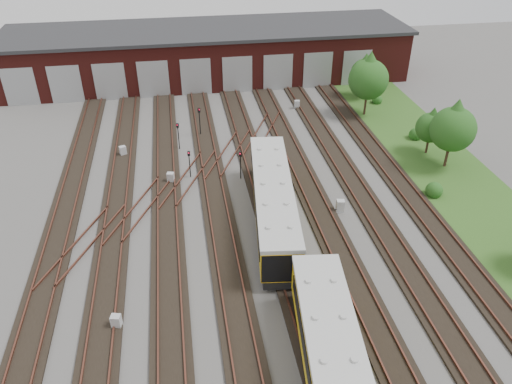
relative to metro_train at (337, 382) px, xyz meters
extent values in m
plane|color=#44423F|center=(-2.00, 9.46, -1.96)|extent=(120.00, 120.00, 0.00)
cube|color=black|center=(-16.00, 9.46, -1.87)|extent=(2.40, 70.00, 0.18)
cube|color=brown|center=(-16.72, 9.46, -1.71)|extent=(0.10, 70.00, 0.15)
cube|color=brown|center=(-15.28, 9.46, -1.71)|extent=(0.10, 70.00, 0.15)
cube|color=black|center=(-12.00, 9.46, -1.87)|extent=(2.40, 70.00, 0.18)
cube|color=brown|center=(-12.72, 9.46, -1.71)|extent=(0.10, 70.00, 0.15)
cube|color=brown|center=(-11.28, 9.46, -1.71)|extent=(0.10, 70.00, 0.15)
cube|color=black|center=(-8.00, 9.46, -1.87)|extent=(2.40, 70.00, 0.18)
cube|color=brown|center=(-8.72, 9.46, -1.71)|extent=(0.10, 70.00, 0.15)
cube|color=brown|center=(-7.28, 9.46, -1.71)|extent=(0.10, 70.00, 0.15)
cube|color=black|center=(-4.00, 9.46, -1.87)|extent=(2.40, 70.00, 0.18)
cube|color=brown|center=(-4.72, 9.46, -1.71)|extent=(0.10, 70.00, 0.15)
cube|color=brown|center=(-3.28, 9.46, -1.71)|extent=(0.10, 70.00, 0.15)
cube|color=black|center=(0.00, 9.46, -1.87)|extent=(2.40, 70.00, 0.18)
cube|color=brown|center=(-0.72, 9.46, -1.71)|extent=(0.10, 70.00, 0.15)
cube|color=brown|center=(0.72, 9.46, -1.71)|extent=(0.10, 70.00, 0.15)
cube|color=black|center=(4.00, 9.46, -1.87)|extent=(2.40, 70.00, 0.18)
cube|color=brown|center=(3.28, 9.46, -1.71)|extent=(0.10, 70.00, 0.15)
cube|color=brown|center=(4.72, 9.46, -1.71)|extent=(0.10, 70.00, 0.15)
cube|color=black|center=(8.00, 9.46, -1.87)|extent=(2.40, 70.00, 0.18)
cube|color=brown|center=(7.28, 9.46, -1.71)|extent=(0.10, 70.00, 0.15)
cube|color=brown|center=(8.72, 9.46, -1.71)|extent=(0.10, 70.00, 0.15)
cube|color=black|center=(12.00, 9.46, -1.87)|extent=(2.40, 70.00, 0.18)
cube|color=brown|center=(11.28, 9.46, -1.71)|extent=(0.10, 70.00, 0.15)
cube|color=brown|center=(12.72, 9.46, -1.71)|extent=(0.10, 70.00, 0.15)
cube|color=brown|center=(-10.00, 19.46, -1.71)|extent=(5.40, 9.62, 0.15)
cube|color=brown|center=(-6.00, 23.46, -1.71)|extent=(5.40, 9.62, 0.15)
cube|color=brown|center=(-2.00, 27.46, -1.71)|extent=(5.40, 9.62, 0.15)
cube|color=brown|center=(-14.00, 15.46, -1.71)|extent=(5.40, 9.62, 0.15)
cube|color=brown|center=(2.00, 31.46, -1.71)|extent=(5.40, 9.62, 0.15)
cube|color=#521814|center=(-2.00, 49.46, 1.04)|extent=(50.00, 12.00, 6.00)
cube|color=#28282A|center=(-2.00, 49.46, 4.19)|extent=(51.00, 12.50, 0.40)
cube|color=#959799|center=(-24.00, 43.44, 0.24)|extent=(3.60, 0.12, 4.40)
cube|color=#959799|center=(-19.00, 43.44, 0.24)|extent=(3.60, 0.12, 4.40)
cube|color=#959799|center=(-14.00, 43.44, 0.24)|extent=(3.60, 0.12, 4.40)
cube|color=#959799|center=(-9.00, 43.44, 0.24)|extent=(3.60, 0.12, 4.40)
cube|color=#959799|center=(-4.00, 43.44, 0.24)|extent=(3.60, 0.12, 4.40)
cube|color=#959799|center=(1.00, 43.44, 0.24)|extent=(3.60, 0.12, 4.40)
cube|color=#959799|center=(6.00, 43.44, 0.24)|extent=(3.60, 0.12, 4.40)
cube|color=#959799|center=(11.00, 43.44, 0.24)|extent=(3.60, 0.12, 4.40)
cube|color=#959799|center=(16.00, 43.44, 0.24)|extent=(3.60, 0.12, 4.40)
cube|color=#274F1A|center=(17.00, 19.46, -1.94)|extent=(8.00, 55.00, 0.05)
cube|color=#EEA30C|center=(0.00, 0.00, 0.12)|extent=(4.48, 15.65, 2.26)
cube|color=#B9BAB5|center=(0.00, 0.00, 1.40)|extent=(4.58, 15.66, 0.31)
cube|color=black|center=(-1.35, 0.16, 0.37)|extent=(1.67, 13.50, 0.87)
cube|color=black|center=(1.35, -0.16, 0.37)|extent=(1.67, 13.50, 0.87)
cube|color=black|center=(0.00, 16.00, -1.33)|extent=(4.17, 15.61, 0.62)
cube|color=#EEA30C|center=(0.00, 16.00, 0.12)|extent=(4.48, 15.65, 2.26)
cube|color=#B9BAB5|center=(0.00, 16.00, 1.40)|extent=(4.58, 15.66, 0.31)
cube|color=black|center=(-1.35, 16.16, 0.37)|extent=(1.67, 13.50, 0.87)
cube|color=black|center=(1.35, 15.84, 0.37)|extent=(1.67, 13.50, 0.87)
cylinder|color=black|center=(-5.87, 23.92, -0.90)|extent=(0.09, 0.09, 2.14)
cube|color=black|center=(-5.87, 23.92, 0.39)|extent=(0.23, 0.16, 0.44)
sphere|color=red|center=(-5.87, 23.83, 0.48)|extent=(0.11, 0.11, 0.11)
cylinder|color=black|center=(-6.63, 29.49, -0.83)|extent=(0.09, 0.09, 2.27)
cube|color=black|center=(-6.63, 29.49, 0.52)|extent=(0.25, 0.19, 0.44)
sphere|color=red|center=(-6.63, 29.40, 0.61)|extent=(0.11, 0.11, 0.11)
cylinder|color=black|center=(-4.39, 32.14, -0.70)|extent=(0.09, 0.09, 2.54)
cube|color=black|center=(-4.39, 32.14, 0.81)|extent=(0.27, 0.20, 0.47)
sphere|color=red|center=(-4.39, 32.04, 0.90)|extent=(0.11, 0.11, 0.11)
cylinder|color=black|center=(-1.50, 22.97, -0.87)|extent=(0.09, 0.09, 2.19)
cube|color=black|center=(-1.50, 22.97, 0.46)|extent=(0.27, 0.21, 0.47)
sphere|color=red|center=(-1.50, 22.88, 0.55)|extent=(0.11, 0.11, 0.11)
cube|color=#B2B4B7|center=(-11.12, 7.17, -1.49)|extent=(0.66, 0.59, 0.95)
cube|color=#B2B4B7|center=(-11.96, 28.95, -1.48)|extent=(0.73, 0.67, 0.98)
cube|color=#B2B4B7|center=(-7.59, 23.24, -1.48)|extent=(0.68, 0.61, 0.97)
cube|color=#B2B4B7|center=(7.00, 37.31, -1.50)|extent=(0.61, 0.53, 0.94)
cube|color=#B2B4B7|center=(5.57, 16.61, -1.45)|extent=(0.70, 0.62, 1.03)
cylinder|color=#372118|center=(14.00, 34.35, -0.86)|extent=(0.24, 0.24, 2.21)
sphere|color=#1A4413|center=(14.00, 34.35, 2.09)|extent=(4.30, 4.30, 4.30)
cone|color=#1A4413|center=(14.00, 34.35, 3.63)|extent=(3.69, 3.69, 3.07)
cylinder|color=#372118|center=(15.48, 39.26, -1.13)|extent=(0.24, 0.24, 1.66)
sphere|color=#1A4413|center=(15.48, 39.26, 1.08)|extent=(3.23, 3.23, 3.23)
cone|color=#1A4413|center=(15.48, 39.26, 2.24)|extent=(2.77, 2.77, 2.31)
cylinder|color=#372118|center=(17.29, 22.00, -0.94)|extent=(0.25, 0.25, 2.05)
sphere|color=#1A4413|center=(17.29, 22.00, 1.79)|extent=(3.98, 3.98, 3.98)
cone|color=#1A4413|center=(17.29, 22.00, 3.22)|extent=(3.42, 3.42, 2.85)
cylinder|color=#372118|center=(16.75, 24.72, -1.23)|extent=(0.22, 0.22, 1.46)
sphere|color=#1A4413|center=(16.75, 24.72, 0.72)|extent=(2.85, 2.85, 2.85)
cone|color=#1A4413|center=(16.75, 24.72, 1.74)|extent=(2.44, 2.44, 2.03)
sphere|color=#1A4413|center=(14.00, 17.57, -1.25)|extent=(1.42, 1.42, 1.42)
sphere|color=#1A4413|center=(17.04, 27.78, -1.30)|extent=(1.34, 1.34, 1.34)
sphere|color=#1A4413|center=(16.59, 37.21, -1.38)|extent=(1.16, 1.16, 1.16)
camera|label=1|loc=(-6.37, -14.48, 20.80)|focal=35.00mm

